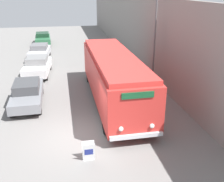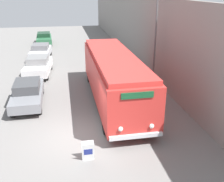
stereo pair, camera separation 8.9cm
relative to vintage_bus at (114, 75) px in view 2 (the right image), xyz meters
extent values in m
plane|color=slate|center=(-2.48, -4.06, -1.73)|extent=(80.00, 80.00, 0.00)
cube|color=gray|center=(4.04, 5.94, 1.37)|extent=(0.30, 60.00, 6.18)
cylinder|color=black|center=(-1.15, -3.94, -1.26)|extent=(0.28, 0.92, 0.92)
cylinder|color=black|center=(1.15, -3.94, -1.26)|extent=(0.28, 0.92, 0.92)
cylinder|color=black|center=(-1.15, 3.95, -1.26)|extent=(0.28, 0.92, 0.92)
cylinder|color=black|center=(1.15, 3.95, -1.26)|extent=(0.28, 0.92, 0.92)
cube|color=red|center=(0.00, 0.01, -0.09)|extent=(2.61, 10.69, 2.35)
cube|color=red|center=(0.00, 0.01, 1.21)|extent=(2.40, 10.26, 0.24)
cube|color=silver|center=(0.00, -5.40, -1.14)|extent=(2.48, 0.12, 0.20)
sphere|color=white|center=(-0.72, -5.37, -0.71)|extent=(0.22, 0.22, 0.22)
sphere|color=white|center=(0.72, -5.37, -0.71)|extent=(0.22, 0.22, 0.22)
cube|color=#19512D|center=(0.00, -5.36, 0.84)|extent=(1.44, 0.06, 0.28)
cube|color=gray|center=(-2.23, -5.93, -1.72)|extent=(0.47, 0.19, 0.01)
cube|color=white|center=(-2.23, -6.00, -1.30)|extent=(0.52, 0.17, 0.85)
cube|color=white|center=(-2.23, -5.85, -1.30)|extent=(0.52, 0.17, 0.85)
cube|color=navy|center=(-2.23, -6.02, -1.28)|extent=(0.36, 0.06, 0.30)
cylinder|color=#595E60|center=(3.18, 1.69, 1.59)|extent=(0.12, 0.12, 6.64)
cylinder|color=black|center=(-6.05, -1.12, -1.38)|extent=(0.22, 0.69, 0.69)
cylinder|color=black|center=(-4.55, -1.09, -1.38)|extent=(0.22, 0.69, 0.69)
cylinder|color=black|center=(-6.12, 2.05, -1.38)|extent=(0.22, 0.69, 0.69)
cylinder|color=black|center=(-4.62, 2.08, -1.38)|extent=(0.22, 0.69, 0.69)
cube|color=slate|center=(-5.33, 0.48, -1.10)|extent=(1.85, 4.60, 0.55)
cube|color=#3F4043|center=(-5.34, 0.60, -0.56)|extent=(1.54, 2.08, 0.54)
cylinder|color=black|center=(-6.07, 5.09, -1.41)|extent=(0.22, 0.64, 0.64)
cylinder|color=black|center=(-4.42, 4.97, -1.41)|extent=(0.22, 0.64, 0.64)
cylinder|color=black|center=(-5.86, 7.99, -1.41)|extent=(0.22, 0.64, 0.64)
cylinder|color=black|center=(-4.20, 7.87, -1.41)|extent=(0.22, 0.64, 0.64)
cube|color=silver|center=(-5.14, 6.48, -1.07)|extent=(2.23, 4.44, 0.67)
cube|color=gray|center=(-5.13, 6.58, -0.47)|extent=(1.77, 2.05, 0.53)
cylinder|color=black|center=(-6.19, 10.67, -1.38)|extent=(0.22, 0.69, 0.69)
cylinder|color=black|center=(-4.61, 10.57, -1.38)|extent=(0.22, 0.69, 0.69)
cylinder|color=black|center=(-6.00, 13.53, -1.38)|extent=(0.22, 0.69, 0.69)
cylinder|color=black|center=(-4.42, 13.42, -1.38)|extent=(0.22, 0.69, 0.69)
cube|color=#B7B7BC|center=(-5.30, 12.05, -1.07)|extent=(2.12, 4.37, 0.62)
cube|color=slate|center=(-5.30, 12.15, -0.52)|extent=(1.69, 2.02, 0.48)
cylinder|color=black|center=(-6.06, 17.79, -1.40)|extent=(0.22, 0.66, 0.66)
cylinder|color=black|center=(-4.49, 17.87, -1.40)|extent=(0.22, 0.66, 0.66)
cylinder|color=black|center=(-6.23, 21.08, -1.40)|extent=(0.22, 0.66, 0.66)
cylinder|color=black|center=(-4.66, 21.16, -1.40)|extent=(0.22, 0.66, 0.66)
cube|color=#2D6642|center=(-5.36, 19.48, -1.07)|extent=(2.07, 4.78, 0.65)
cube|color=#193824|center=(-5.37, 19.59, -0.50)|extent=(1.66, 2.19, 0.48)
camera|label=1|loc=(-3.02, -15.22, 5.09)|focal=42.00mm
camera|label=2|loc=(-2.93, -15.24, 5.09)|focal=42.00mm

